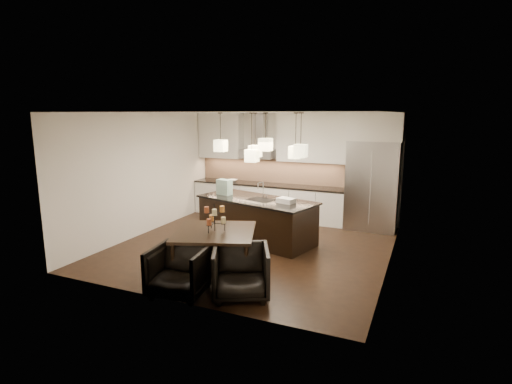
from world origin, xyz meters
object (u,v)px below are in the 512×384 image
at_px(refrigerator, 372,186).
at_px(armchair_left, 179,271).
at_px(armchair_right, 241,272).
at_px(island_body, 257,221).
at_px(dining_table, 215,253).

bearing_deg(refrigerator, armchair_left, -114.25).
bearing_deg(refrigerator, armchair_right, -106.02).
xyz_separation_m(refrigerator, armchair_left, (-2.21, -4.90, -0.68)).
distance_m(armchair_left, armchair_right, 0.95).
relative_size(refrigerator, island_body, 0.84).
bearing_deg(refrigerator, dining_table, -117.47).
bearing_deg(armchair_left, armchair_right, 12.10).
bearing_deg(armchair_right, island_body, 82.90).
bearing_deg(armchair_left, dining_table, 73.71).
xyz_separation_m(armchair_left, armchair_right, (0.90, 0.33, 0.01)).
distance_m(island_body, armchair_left, 2.98).
relative_size(refrigerator, armchair_left, 2.50).
bearing_deg(dining_table, armchair_right, -56.94).
height_order(refrigerator, armchair_right, refrigerator).
xyz_separation_m(refrigerator, island_body, (-2.20, -1.92, -0.62)).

